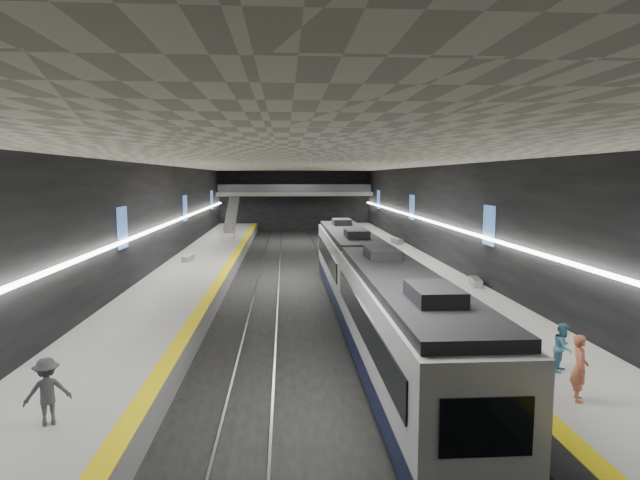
{
  "coord_description": "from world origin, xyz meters",
  "views": [
    {
      "loc": [
        -1.35,
        -36.72,
        7.15
      ],
      "look_at": [
        1.43,
        5.25,
        2.2
      ],
      "focal_mm": 30.0,
      "sensor_mm": 36.0,
      "label": 1
    }
  ],
  "objects": [
    {
      "name": "ground",
      "position": [
        0.0,
        0.0,
        0.0
      ],
      "size": [
        70.0,
        70.0,
        0.0
      ],
      "primitive_type": "plane",
      "color": "black",
      "rests_on": "ground"
    },
    {
      "name": "ceiling",
      "position": [
        0.0,
        0.0,
        8.0
      ],
      "size": [
        20.0,
        70.0,
        0.04
      ],
      "primitive_type": "cube",
      "rotation": [
        3.14,
        0.0,
        0.0
      ],
      "color": "beige",
      "rests_on": "wall_left"
    },
    {
      "name": "wall_left",
      "position": [
        -10.0,
        0.0,
        4.0
      ],
      "size": [
        0.04,
        70.0,
        8.0
      ],
      "primitive_type": "cube",
      "color": "black",
      "rests_on": "ground"
    },
    {
      "name": "wall_right",
      "position": [
        10.0,
        0.0,
        4.0
      ],
      "size": [
        0.04,
        70.0,
        8.0
      ],
      "primitive_type": "cube",
      "color": "black",
      "rests_on": "ground"
    },
    {
      "name": "wall_back",
      "position": [
        0.0,
        35.0,
        4.0
      ],
      "size": [
        20.0,
        0.04,
        8.0
      ],
      "primitive_type": "cube",
      "color": "black",
      "rests_on": "ground"
    },
    {
      "name": "platform_left",
      "position": [
        -7.5,
        0.0,
        0.5
      ],
      "size": [
        5.0,
        70.0,
        1.0
      ],
      "primitive_type": "cube",
      "color": "slate",
      "rests_on": "ground"
    },
    {
      "name": "tile_surface_left",
      "position": [
        -7.5,
        0.0,
        1.01
      ],
      "size": [
        5.0,
        70.0,
        0.02
      ],
      "primitive_type": "cube",
      "color": "#B1B1AB",
      "rests_on": "platform_left"
    },
    {
      "name": "tactile_strip_left",
      "position": [
        -5.3,
        0.0,
        1.02
      ],
      "size": [
        0.6,
        70.0,
        0.02
      ],
      "primitive_type": "cube",
      "color": "yellow",
      "rests_on": "platform_left"
    },
    {
      "name": "platform_right",
      "position": [
        7.5,
        0.0,
        0.5
      ],
      "size": [
        5.0,
        70.0,
        1.0
      ],
      "primitive_type": "cube",
      "color": "slate",
      "rests_on": "ground"
    },
    {
      "name": "tile_surface_right",
      "position": [
        7.5,
        0.0,
        1.01
      ],
      "size": [
        5.0,
        70.0,
        0.02
      ],
      "primitive_type": "cube",
      "color": "#B1B1AB",
      "rests_on": "platform_right"
    },
    {
      "name": "tactile_strip_right",
      "position": [
        5.3,
        0.0,
        1.02
      ],
      "size": [
        0.6,
        70.0,
        0.02
      ],
      "primitive_type": "cube",
      "color": "yellow",
      "rests_on": "platform_right"
    },
    {
      "name": "rails",
      "position": [
        -0.0,
        0.0,
        0.06
      ],
      "size": [
        6.52,
        70.0,
        0.12
      ],
      "color": "gray",
      "rests_on": "ground"
    },
    {
      "name": "train",
      "position": [
        2.5,
        -12.14,
        2.2
      ],
      "size": [
        2.69,
        30.04,
        3.6
      ],
      "color": "#0E1435",
      "rests_on": "ground"
    },
    {
      "name": "ad_posters",
      "position": [
        -0.0,
        1.0,
        4.5
      ],
      "size": [
        19.94,
        53.5,
        2.2
      ],
      "color": "#4274C7",
      "rests_on": "wall_left"
    },
    {
      "name": "cove_light_left",
      "position": [
        -9.8,
        0.0,
        3.8
      ],
      "size": [
        0.25,
        68.6,
        0.12
      ],
      "primitive_type": "cube",
      "color": "white",
      "rests_on": "wall_left"
    },
    {
      "name": "cove_light_right",
      "position": [
        9.8,
        0.0,
        3.8
      ],
      "size": [
        0.25,
        68.6,
        0.12
      ],
      "primitive_type": "cube",
      "color": "white",
      "rests_on": "wall_right"
    },
    {
      "name": "mezzanine_bridge",
      "position": [
        0.0,
        32.93,
        5.04
      ],
      "size": [
        20.0,
        3.0,
        1.5
      ],
      "color": "gray",
      "rests_on": "wall_left"
    },
    {
      "name": "escalator",
      "position": [
        -7.5,
        26.0,
        2.9
      ],
      "size": [
        1.2,
        7.5,
        3.92
      ],
      "primitive_type": "cube",
      "rotation": [
        0.44,
        0.0,
        0.0
      ],
      "color": "#99999E",
      "rests_on": "platform_left"
    },
    {
      "name": "bench_left_far",
      "position": [
        -8.5,
        2.84,
        1.2
      ],
      "size": [
        0.69,
        1.69,
        0.4
      ],
      "primitive_type": "cube",
      "rotation": [
        0.0,
        0.0,
        -0.15
      ],
      "color": "#99999E",
      "rests_on": "platform_left"
    },
    {
      "name": "bench_right_near",
      "position": [
        9.5,
        -7.43,
        1.22
      ],
      "size": [
        0.8,
        1.82,
        0.43
      ],
      "primitive_type": "cube",
      "rotation": [
        0.0,
        0.0,
        -0.18
      ],
      "color": "#99999E",
      "rests_on": "platform_right"
    },
    {
      "name": "bench_right_far",
      "position": [
        9.07,
        12.01,
        1.25
      ],
      "size": [
        0.78,
        2.06,
        0.49
      ],
      "primitive_type": "cube",
      "rotation": [
        0.0,
        0.0,
        0.11
      ],
      "color": "#99999E",
      "rests_on": "platform_right"
    },
    {
      "name": "passenger_right_a",
      "position": [
        6.7,
        -23.09,
        1.93
      ],
      "size": [
        0.65,
        0.79,
        1.86
      ],
      "primitive_type": "imported",
      "rotation": [
        0.0,
        0.0,
        1.21
      ],
      "color": "#C46849",
      "rests_on": "platform_right"
    },
    {
      "name": "passenger_right_b",
      "position": [
        7.41,
        -20.89,
        1.78
      ],
      "size": [
        0.95,
        0.96,
        1.56
      ],
      "primitive_type": "imported",
      "rotation": [
        0.0,
        0.0,
        0.82
      ],
      "color": "teal",
      "rests_on": "platform_right"
    },
    {
      "name": "passenger_left_a",
      "position": [
        -6.49,
        17.05,
        1.88
      ],
      "size": [
        0.53,
        1.07,
        1.75
      ],
      "primitive_type": "imported",
      "rotation": [
        0.0,
        0.0,
        -1.67
      ],
      "color": "silver",
      "rests_on": "platform_left"
    },
    {
      "name": "passenger_left_b",
      "position": [
        -7.27,
        -23.59,
        1.85
      ],
      "size": [
        1.26,
        1.03,
        1.7
      ],
      "primitive_type": "imported",
      "rotation": [
        0.0,
        0.0,
        3.56
      ],
      "color": "#44444D",
      "rests_on": "platform_left"
    }
  ]
}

